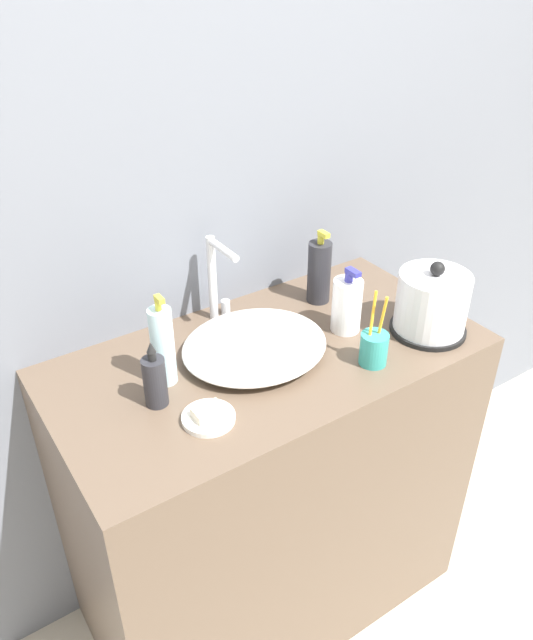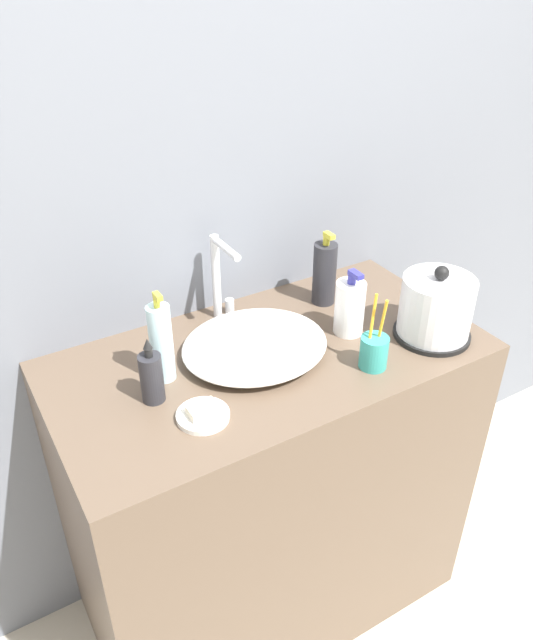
{
  "view_description": "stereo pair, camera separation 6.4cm",
  "coord_description": "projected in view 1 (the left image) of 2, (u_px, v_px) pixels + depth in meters",
  "views": [
    {
      "loc": [
        -0.68,
        -0.73,
        1.79
      ],
      "look_at": [
        -0.01,
        0.27,
        1.02
      ],
      "focal_mm": 35.0,
      "sensor_mm": 36.0,
      "label": 1
    },
    {
      "loc": [
        -0.62,
        -0.77,
        1.79
      ],
      "look_at": [
        -0.01,
        0.27,
        1.02
      ],
      "focal_mm": 35.0,
      "sensor_mm": 36.0,
      "label": 2
    }
  ],
  "objects": [
    {
      "name": "sink_basin",
      "position": [
        255.0,
        345.0,
        1.48
      ],
      "size": [
        0.35,
        0.31,
        0.05
      ],
      "color": "silver",
      "rests_on": "vanity_counter"
    },
    {
      "name": "toothbrush_cup",
      "position": [
        374.0,
        348.0,
        1.44
      ],
      "size": [
        0.07,
        0.07,
        0.19
      ],
      "color": "teal",
      "rests_on": "vanity_counter"
    },
    {
      "name": "wall_back",
      "position": [
        202.0,
        166.0,
        1.49
      ],
      "size": [
        6.0,
        0.04,
        2.6
      ],
      "color": "slate",
      "rests_on": "ground_plane"
    },
    {
      "name": "mouthwash_bottle",
      "position": [
        347.0,
        305.0,
        1.54
      ],
      "size": [
        0.07,
        0.07,
        0.17
      ],
      "color": "white",
      "rests_on": "vanity_counter"
    },
    {
      "name": "shampoo_bottle",
      "position": [
        319.0,
        272.0,
        1.66
      ],
      "size": [
        0.06,
        0.06,
        0.21
      ],
      "color": "#28282D",
      "rests_on": "vanity_counter"
    },
    {
      "name": "soap_dish",
      "position": [
        208.0,
        416.0,
        1.29
      ],
      "size": [
        0.11,
        0.11,
        0.03
      ],
      "color": "silver",
      "rests_on": "vanity_counter"
    },
    {
      "name": "electric_kettle",
      "position": [
        431.0,
        306.0,
        1.54
      ],
      "size": [
        0.19,
        0.19,
        0.19
      ],
      "color": "black",
      "rests_on": "vanity_counter"
    },
    {
      "name": "hand_cream_bottle",
      "position": [
        155.0,
        380.0,
        1.31
      ],
      "size": [
        0.05,
        0.05,
        0.16
      ],
      "color": "#28282D",
      "rests_on": "vanity_counter"
    },
    {
      "name": "faucet",
      "position": [
        216.0,
        277.0,
        1.55
      ],
      "size": [
        0.06,
        0.13,
        0.23
      ],
      "color": "silver",
      "rests_on": "vanity_counter"
    },
    {
      "name": "lotion_bottle",
      "position": [
        163.0,
        346.0,
        1.35
      ],
      "size": [
        0.05,
        0.05,
        0.22
      ],
      "color": "silver",
      "rests_on": "vanity_counter"
    },
    {
      "name": "vanity_counter",
      "position": [
        269.0,
        488.0,
        1.74
      ],
      "size": [
        1.05,
        0.54,
        0.92
      ],
      "color": "brown",
      "rests_on": "ground_plane"
    }
  ]
}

